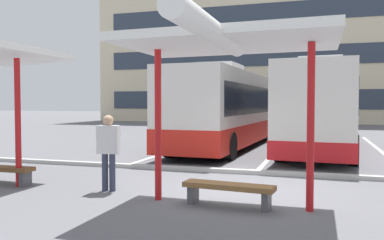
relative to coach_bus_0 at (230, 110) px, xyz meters
name	(u,v)px	position (x,y,z in m)	size (l,w,h in m)	color
ground_plane	(239,190)	(2.20, -9.16, -1.68)	(160.00, 160.00, 0.00)	slate
terminal_building	(305,26)	(2.22, 29.86, 9.04)	(43.95, 14.27, 24.18)	beige
coach_bus_0	(230,110)	(0.00, 0.00, 0.00)	(3.10, 12.02, 3.65)	silver
coach_bus_1	(324,109)	(4.09, -0.63, 0.07)	(3.37, 10.83, 3.71)	silver
lane_stripe_0	(191,145)	(-1.99, 0.36, -1.68)	(0.16, 14.00, 0.01)	white
lane_stripe_1	(279,147)	(2.20, 0.36, -1.68)	(0.16, 14.00, 0.01)	white
lane_stripe_2	(380,151)	(6.38, 0.36, -1.68)	(0.16, 14.00, 0.01)	white
bench_1	(2,171)	(-3.51, -10.24, -1.35)	(1.66, 0.46, 0.45)	brown
waiting_shelter_1	(227,44)	(2.27, -10.82, 1.43)	(4.03, 4.77, 3.35)	red
bench_2	(228,189)	(2.27, -10.67, -1.34)	(1.83, 0.61, 0.45)	brown
platform_kerb	(254,172)	(2.20, -6.92, -1.62)	(44.00, 0.24, 0.12)	#ADADA8
waiting_passenger_0	(108,147)	(-0.65, -10.10, -0.67)	(0.53, 0.29, 1.73)	#33384C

